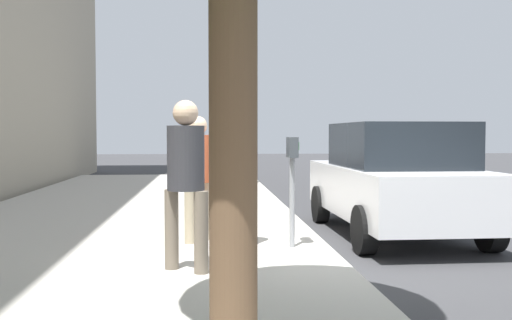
% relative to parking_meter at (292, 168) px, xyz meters
% --- Properties ---
extents(ground_plane, '(80.00, 80.00, 0.00)m').
position_rel_parking_meter_xyz_m(ground_plane, '(-0.22, -0.50, -1.17)').
color(ground_plane, '#38383A').
rests_on(ground_plane, ground).
extents(sidewalk_slab, '(28.00, 6.00, 0.15)m').
position_rel_parking_meter_xyz_m(sidewalk_slab, '(-0.22, 2.50, -1.09)').
color(sidewalk_slab, '#B7B2A8').
rests_on(sidewalk_slab, ground_plane).
extents(parking_meter, '(0.36, 0.12, 1.41)m').
position_rel_parking_meter_xyz_m(parking_meter, '(0.00, 0.00, 0.00)').
color(parking_meter, gray).
rests_on(parking_meter, sidewalk_slab).
extents(pedestrian_at_meter, '(0.53, 0.38, 1.74)m').
position_rel_parking_meter_xyz_m(pedestrian_at_meter, '(0.05, 0.74, 0.01)').
color(pedestrian_at_meter, '#726656').
rests_on(pedestrian_at_meter, sidewalk_slab).
extents(pedestrian_bystander, '(0.39, 0.47, 1.81)m').
position_rel_parking_meter_xyz_m(pedestrian_bystander, '(-1.23, 1.31, 0.06)').
color(pedestrian_bystander, '#726656').
rests_on(pedestrian_bystander, sidewalk_slab).
extents(parking_officer, '(0.45, 0.37, 1.69)m').
position_rel_parking_meter_xyz_m(parking_officer, '(0.50, 1.21, -0.03)').
color(parking_officer, tan).
rests_on(parking_officer, sidewalk_slab).
extents(parked_sedan_near, '(4.42, 2.01, 1.77)m').
position_rel_parking_meter_xyz_m(parked_sedan_near, '(1.55, -1.85, -0.27)').
color(parked_sedan_near, silver).
rests_on(parked_sedan_near, ground_plane).
extents(traffic_signal, '(0.24, 0.44, 3.60)m').
position_rel_parking_meter_xyz_m(traffic_signal, '(9.16, 0.35, 1.41)').
color(traffic_signal, black).
rests_on(traffic_signal, sidewalk_slab).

